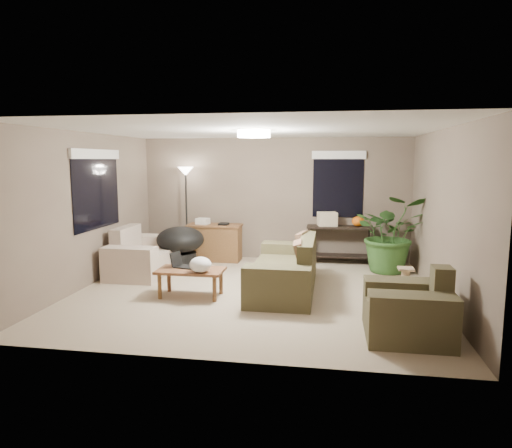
% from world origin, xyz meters
% --- Properties ---
extents(room_shell, '(5.50, 5.50, 5.50)m').
position_xyz_m(room_shell, '(0.00, 0.00, 1.25)').
color(room_shell, tan).
rests_on(room_shell, ground).
extents(main_sofa, '(0.95, 2.20, 0.85)m').
position_xyz_m(main_sofa, '(0.49, 0.17, 0.29)').
color(main_sofa, brown).
rests_on(main_sofa, ground).
extents(throw_pillows, '(0.31, 1.37, 0.47)m').
position_xyz_m(throw_pillows, '(0.75, 0.17, 0.65)').
color(throw_pillows, '#8C7251').
rests_on(throw_pillows, main_sofa).
extents(loveseat, '(0.90, 1.60, 0.85)m').
position_xyz_m(loveseat, '(-2.21, 0.86, 0.30)').
color(loveseat, beige).
rests_on(loveseat, ground).
extents(armchair, '(0.95, 1.00, 0.85)m').
position_xyz_m(armchair, '(2.09, -1.49, 0.30)').
color(armchair, '#49432C').
rests_on(armchair, ground).
extents(coffee_table, '(1.00, 0.55, 0.42)m').
position_xyz_m(coffee_table, '(-0.91, -0.38, 0.36)').
color(coffee_table, brown).
rests_on(coffee_table, ground).
extents(laptop, '(0.42, 0.30, 0.24)m').
position_xyz_m(laptop, '(-1.07, -0.28, 0.48)').
color(laptop, black).
rests_on(laptop, coffee_table).
extents(plastic_bag, '(0.38, 0.36, 0.23)m').
position_xyz_m(plastic_bag, '(-0.71, -0.53, 0.53)').
color(plastic_bag, white).
rests_on(plastic_bag, coffee_table).
extents(desk, '(1.10, 0.50, 0.75)m').
position_xyz_m(desk, '(-1.16, 2.10, 0.38)').
color(desk, brown).
rests_on(desk, ground).
extents(desk_papers, '(0.69, 0.28, 0.12)m').
position_xyz_m(desk_papers, '(-1.32, 2.09, 0.80)').
color(desk_papers, silver).
rests_on(desk_papers, desk).
extents(console_table, '(1.30, 0.40, 0.75)m').
position_xyz_m(console_table, '(1.35, 2.27, 0.44)').
color(console_table, black).
rests_on(console_table, ground).
extents(pumpkin, '(0.28, 0.28, 0.20)m').
position_xyz_m(pumpkin, '(1.70, 2.27, 0.85)').
color(pumpkin, orange).
rests_on(pumpkin, console_table).
extents(cardboard_box, '(0.42, 0.35, 0.27)m').
position_xyz_m(cardboard_box, '(1.10, 2.27, 0.89)').
color(cardboard_box, beige).
rests_on(cardboard_box, console_table).
extents(papasan_chair, '(1.15, 1.15, 0.80)m').
position_xyz_m(papasan_chair, '(-1.65, 1.36, 0.47)').
color(papasan_chair, black).
rests_on(papasan_chair, ground).
extents(floor_lamp, '(0.32, 0.32, 1.91)m').
position_xyz_m(floor_lamp, '(-1.79, 2.19, 1.60)').
color(floor_lamp, black).
rests_on(floor_lamp, ground).
extents(ceiling_fixture, '(0.50, 0.50, 0.10)m').
position_xyz_m(ceiling_fixture, '(0.00, 0.00, 2.44)').
color(ceiling_fixture, white).
rests_on(ceiling_fixture, room_shell).
extents(houseplant, '(1.29, 1.43, 1.12)m').
position_xyz_m(houseplant, '(2.27, 1.69, 0.56)').
color(houseplant, '#2D5923').
rests_on(houseplant, ground).
extents(cat_scratching_post, '(0.32, 0.32, 0.50)m').
position_xyz_m(cat_scratching_post, '(2.26, -0.09, 0.21)').
color(cat_scratching_post, tan).
rests_on(cat_scratching_post, ground).
extents(window_left, '(0.05, 1.56, 1.33)m').
position_xyz_m(window_left, '(-2.73, 0.30, 1.78)').
color(window_left, black).
rests_on(window_left, room_shell).
extents(window_back, '(1.06, 0.05, 1.33)m').
position_xyz_m(window_back, '(1.30, 2.48, 1.79)').
color(window_back, black).
rests_on(window_back, room_shell).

